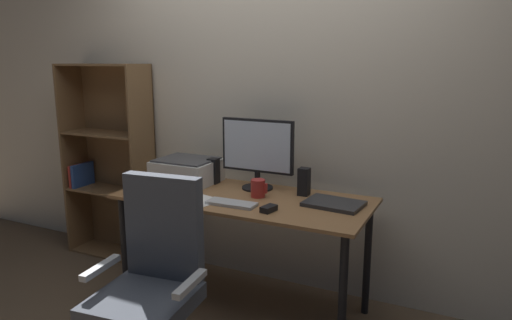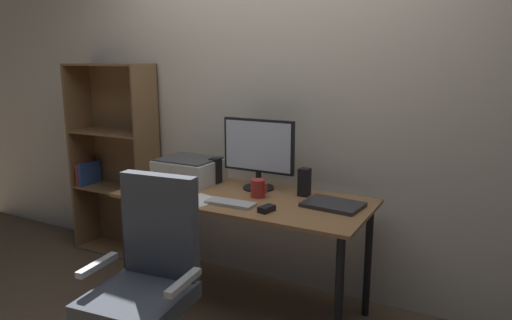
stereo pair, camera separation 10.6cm
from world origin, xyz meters
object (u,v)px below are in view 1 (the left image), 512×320
at_px(printer, 187,170).
at_px(speaker_left, 214,171).
at_px(desk, 243,210).
at_px(monitor, 257,150).
at_px(office_chair, 152,294).
at_px(mouse, 269,209).
at_px(speaker_right, 304,182).
at_px(bookshelf, 111,162).
at_px(keyboard, 232,203).
at_px(coffee_mug, 258,188).
at_px(laptop, 334,204).

bearing_deg(printer, speaker_left, 15.59).
distance_m(desk, monitor, 0.39).
xyz_separation_m(desk, office_chair, (-0.08, -0.79, -0.19)).
height_order(mouse, speaker_right, speaker_right).
xyz_separation_m(monitor, bookshelf, (-1.37, 0.14, -0.24)).
relative_size(keyboard, mouse, 3.02).
relative_size(speaker_left, bookshelf, 0.11).
xyz_separation_m(desk, monitor, (-0.00, 0.20, 0.34)).
distance_m(speaker_right, office_chair, 1.12).
distance_m(coffee_mug, bookshelf, 1.49).
relative_size(printer, office_chair, 0.40).
relative_size(monitor, speaker_right, 2.86).
bearing_deg(monitor, office_chair, -94.73).
bearing_deg(laptop, office_chair, -120.90).
xyz_separation_m(keyboard, bookshelf, (-1.39, 0.52, 0.01)).
height_order(speaker_right, printer, speaker_right).
bearing_deg(keyboard, coffee_mug, 71.11).
bearing_deg(printer, keyboard, -31.46).
bearing_deg(mouse, speaker_left, 158.79).
xyz_separation_m(laptop, speaker_left, (-0.87, 0.12, 0.07)).
distance_m(coffee_mug, printer, 0.60).
bearing_deg(laptop, printer, -178.67).
distance_m(mouse, speaker_right, 0.39).
relative_size(mouse, speaker_left, 0.56).
relative_size(monitor, laptop, 1.52).
height_order(monitor, speaker_right, monitor).
height_order(speaker_left, office_chair, office_chair).
xyz_separation_m(mouse, bookshelf, (-1.62, 0.53, -0.00)).
bearing_deg(printer, speaker_right, 3.49).
height_order(printer, office_chair, office_chair).
distance_m(mouse, office_chair, 0.75).
relative_size(desk, speaker_left, 9.04).
bearing_deg(keyboard, speaker_left, 131.43).
relative_size(desk, bookshelf, 1.01).
distance_m(keyboard, speaker_left, 0.51).
height_order(laptop, printer, printer).
height_order(mouse, laptop, mouse).
bearing_deg(mouse, laptop, 54.16).
bearing_deg(coffee_mug, printer, 169.69).
xyz_separation_m(coffee_mug, laptop, (0.46, 0.03, -0.04)).
distance_m(keyboard, laptop, 0.58).
bearing_deg(monitor, desk, -89.88).
bearing_deg(monitor, printer, -173.39).
height_order(mouse, office_chair, office_chair).
distance_m(mouse, laptop, 0.39).
height_order(coffee_mug, bookshelf, bookshelf).
distance_m(coffee_mug, speaker_right, 0.28).
distance_m(printer, bookshelf, 0.89).
height_order(speaker_left, speaker_right, same).
xyz_separation_m(mouse, office_chair, (-0.34, -0.60, -0.30)).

